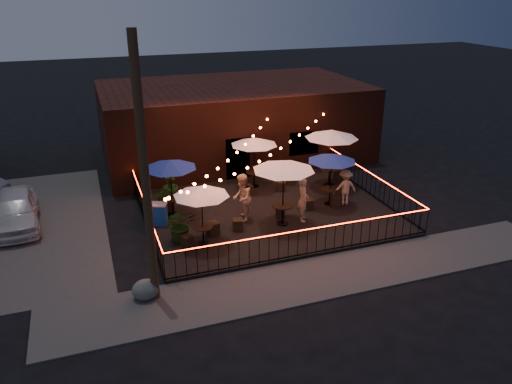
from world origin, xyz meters
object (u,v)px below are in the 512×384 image
cooler (158,214)px  utility_pole (145,178)px  boulder (146,290)px  cafe_table_4 (332,158)px  cafe_table_1 (170,165)px  cafe_table_3 (254,142)px  cafe_table_0 (201,192)px  cafe_table_5 (332,135)px  cafe_table_2 (284,166)px

cooler → utility_pole: bearing=-78.7°
utility_pole → boulder: bearing=169.6°
cafe_table_4 → cafe_table_1: bearing=169.8°
utility_pole → cafe_table_3: bearing=51.8°
utility_pole → cafe_table_0: (2.18, 2.68, -1.81)m
cafe_table_3 → cafe_table_5: bearing=-17.2°
cafe_table_0 → boulder: size_ratio=3.01×
cafe_table_0 → cafe_table_3: size_ratio=1.03×
cafe_table_4 → boulder: cafe_table_4 is taller
utility_pole → cafe_table_3: (5.80, 7.37, -1.67)m
utility_pole → cafe_table_5: (9.20, 6.32, -1.37)m
cafe_table_3 → boulder: size_ratio=2.93×
cafe_table_1 → cafe_table_2: size_ratio=0.96×
cafe_table_1 → boulder: 6.14m
cooler → boulder: cooler is taller
cafe_table_3 → boulder: bearing=-129.8°
cafe_table_5 → cafe_table_2: bearing=-139.7°
boulder → cafe_table_4: bearing=26.8°
cafe_table_1 → boulder: (-1.89, -5.48, -2.00)m
cooler → cafe_table_5: bearing=32.1°
cafe_table_1 → cafe_table_3: (4.20, 1.84, -0.01)m
cafe_table_2 → boulder: size_ratio=3.19×
cafe_table_0 → boulder: (-2.47, -2.63, -1.85)m
utility_pole → cafe_table_0: utility_pole is taller
cafe_table_5 → boulder: 11.60m
cafe_table_0 → cafe_table_3: bearing=52.3°
cafe_table_0 → cafe_table_2: (3.36, 0.53, 0.40)m
cafe_table_5 → cafe_table_4: bearing=-116.7°
cafe_table_0 → cafe_table_3: cafe_table_3 is taller
cafe_table_1 → cafe_table_2: cafe_table_2 is taller
cafe_table_1 → cafe_table_3: bearing=23.6°
utility_pole → cooler: (0.90, 4.82, -3.39)m
cafe_table_0 → cafe_table_1: bearing=101.5°
cafe_table_2 → cafe_table_5: size_ratio=0.94×
cafe_table_0 → cafe_table_4: (6.03, 1.67, 0.06)m
cafe_table_1 → cooler: 2.00m
cafe_table_5 → boulder: size_ratio=3.39×
cafe_table_2 → boulder: 7.01m
cafe_table_1 → cooler: cafe_table_1 is taller
cooler → cafe_table_1: bearing=67.5°
cafe_table_3 → boulder: cafe_table_3 is taller
cafe_table_3 → cafe_table_4: size_ratio=1.10×
cafe_table_1 → cafe_table_5: bearing=5.9°
cafe_table_3 → cafe_table_5: cafe_table_5 is taller
cafe_table_3 → cafe_table_5: 3.57m
cafe_table_0 → cafe_table_1: (-0.58, 2.85, 0.15)m
cafe_table_4 → cafe_table_2: bearing=-157.0°
utility_pole → cafe_table_2: size_ratio=2.90×
cafe_table_1 → cafe_table_0: bearing=-78.5°
boulder → cafe_table_1: bearing=71.0°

